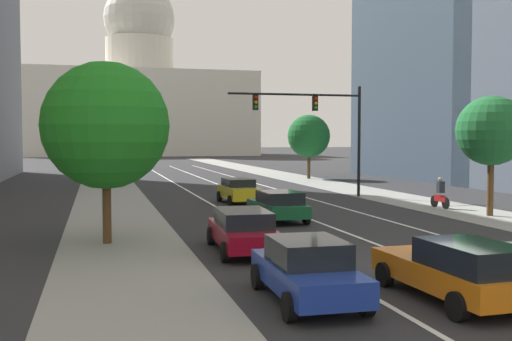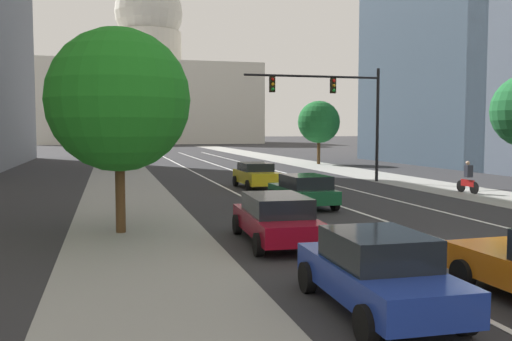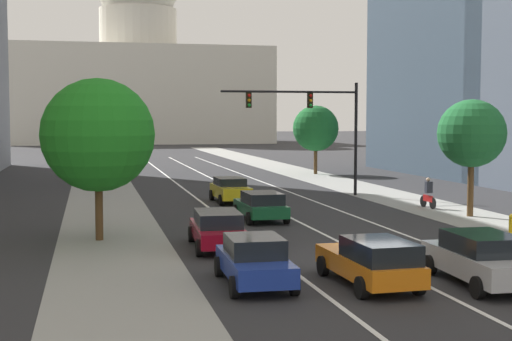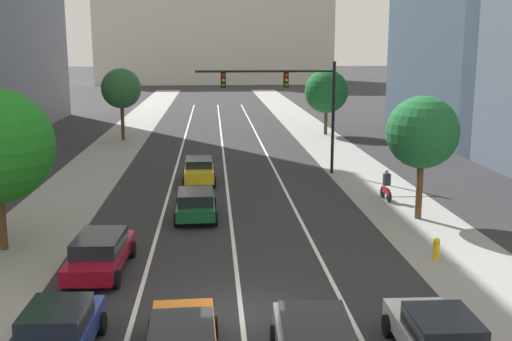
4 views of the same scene
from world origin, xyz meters
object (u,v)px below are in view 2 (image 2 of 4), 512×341
(car_blue, at_px, (377,271))
(cyclist, at_px, (468,177))
(car_yellow, at_px, (256,175))
(traffic_signal_mast, at_px, (338,100))
(street_tree_mid_right, at_px, (319,122))
(capitol_building, at_px, (150,88))
(car_green, at_px, (303,190))
(street_tree_near_left, at_px, (121,115))
(car_crimson, at_px, (276,218))
(street_tree_mid_left, at_px, (119,100))

(car_blue, xyz_separation_m, cyclist, (13.64, 16.36, 0.08))
(car_yellow, bearing_deg, cyclist, -118.39)
(traffic_signal_mast, xyz_separation_m, street_tree_mid_right, (5.65, 17.89, -1.13))
(capitol_building, xyz_separation_m, cyclist, (8.59, -113.16, -12.55))
(car_green, relative_size, street_tree_near_left, 0.68)
(car_blue, relative_size, car_crimson, 0.88)
(car_yellow, relative_size, car_crimson, 0.89)
(capitol_building, xyz_separation_m, car_yellow, (-1.69, -107.89, -12.62))
(car_blue, bearing_deg, capitol_building, -0.91)
(street_tree_mid_right, bearing_deg, traffic_signal_mast, -107.53)
(street_tree_near_left, bearing_deg, car_yellow, -68.34)
(car_yellow, height_order, traffic_signal_mast, traffic_signal_mast)
(street_tree_mid_left, height_order, street_tree_mid_right, street_tree_mid_left)
(car_yellow, bearing_deg, capitol_building, -2.13)
(street_tree_near_left, bearing_deg, capitol_building, 84.41)
(street_tree_mid_left, xyz_separation_m, street_tree_near_left, (0.71, 30.14, 0.24))
(street_tree_near_left, height_order, street_tree_mid_right, street_tree_near_left)
(cyclist, xyz_separation_m, street_tree_mid_right, (1.33, 25.32, 3.25))
(car_blue, distance_m, car_yellow, 21.89)
(street_tree_mid_left, xyz_separation_m, street_tree_mid_right, (19.44, 32.26, -0.25))
(street_tree_mid_left, bearing_deg, street_tree_mid_right, 58.92)
(street_tree_mid_right, bearing_deg, car_yellow, -120.06)
(car_crimson, distance_m, cyclist, 16.83)
(street_tree_mid_right, bearing_deg, car_green, -112.42)
(traffic_signal_mast, bearing_deg, car_blue, -111.41)
(street_tree_mid_right, bearing_deg, cyclist, -93.01)
(car_crimson, relative_size, traffic_signal_mast, 0.54)
(car_crimson, bearing_deg, car_yellow, -9.91)
(car_yellow, bearing_deg, street_tree_mid_right, -31.30)
(car_crimson, bearing_deg, street_tree_mid_left, 59.48)
(street_tree_mid_left, bearing_deg, traffic_signal_mast, 46.18)
(car_yellow, relative_size, traffic_signal_mast, 0.48)
(street_tree_mid_left, bearing_deg, street_tree_near_left, 88.65)
(car_yellow, distance_m, street_tree_mid_right, 23.40)
(car_green, height_order, street_tree_mid_left, street_tree_mid_left)
(capitol_building, distance_m, cyclist, 114.18)
(car_blue, bearing_deg, street_tree_near_left, 6.74)
(traffic_signal_mast, bearing_deg, street_tree_near_left, 129.67)
(traffic_signal_mast, relative_size, street_tree_mid_left, 1.35)
(capitol_building, height_order, car_green, capitol_building)
(cyclist, relative_size, street_tree_mid_right, 0.28)
(car_blue, height_order, car_yellow, car_blue)
(car_crimson, height_order, traffic_signal_mast, traffic_signal_mast)
(traffic_signal_mast, bearing_deg, car_green, -120.20)
(traffic_signal_mast, bearing_deg, car_yellow, -160.03)
(car_blue, relative_size, cyclist, 2.50)
(street_tree_near_left, xyz_separation_m, street_tree_mid_right, (18.73, 2.11, -0.49))
(street_tree_near_left, bearing_deg, car_blue, -84.58)
(street_tree_mid_left, distance_m, street_tree_mid_right, 37.67)
(cyclist, bearing_deg, car_crimson, 122.06)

